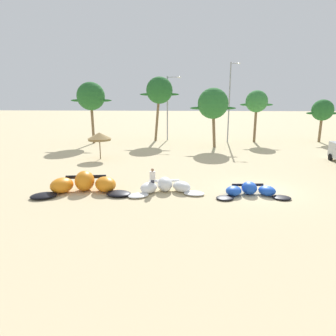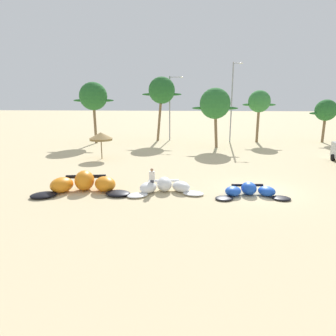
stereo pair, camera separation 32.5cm
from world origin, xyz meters
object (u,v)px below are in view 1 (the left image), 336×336
Objects in this scene: palm_left at (159,91)px; palm_center_left at (257,102)px; lamppost_west at (169,105)px; palm_center_right at (323,111)px; beach_umbrella_near_van at (99,136)px; palm_leftmost at (91,97)px; kite_far_left at (84,185)px; person_near_kites at (153,180)px; lamppost_west_center at (230,99)px; palm_left_of_gap at (213,104)px; kite_left at (165,187)px; kite_left_of_center at (250,191)px.

palm_center_left is at bearing -1.48° from palm_left.
palm_left is 13.73m from palm_center_left.
palm_center_right is at bearing -1.30° from lamppost_west.
palm_left is at bearing 70.76° from beach_umbrella_near_van.
beach_umbrella_near_van is 0.38× the size of palm_center_left.
kite_far_left is at bearing -73.88° from palm_leftmost.
person_near_kites is 0.15× the size of lamppost_west_center.
palm_leftmost is 1.12× the size of palm_left_of_gap.
lamppost_west_center is at bearing 62.49° from kite_far_left.
palm_leftmost is at bearing 171.46° from palm_left_of_gap.
palm_center_left is (10.94, 24.14, 5.24)m from kite_left.
lamppost_west is at bearing 81.11° from kite_far_left.
lamppost_west is 8.77m from lamppost_west_center.
person_near_kites is at bearing -105.75° from palm_left_of_gap.
person_near_kites is (-6.37, 0.27, 0.50)m from kite_left_of_center.
palm_leftmost is 16.40m from palm_left_of_gap.
lamppost_west_center is (1.70, 24.22, 5.63)m from kite_left_of_center.
kite_far_left reaches higher than kite_left.
kite_far_left is 1.33× the size of kite_left_of_center.
palm_center_right is at bearing 3.29° from lamppost_west_center.
lamppost_west_center is (8.65, -1.24, 0.78)m from lamppost_west.
lamppost_west is 0.85× the size of lamppost_west_center.
palm_center_right reaches higher than kite_left_of_center.
palm_left is at bearing 178.52° from palm_center_left.
palm_leftmost reaches higher than person_near_kites.
beach_umbrella_near_van reaches higher than person_near_kites.
beach_umbrella_near_van is at bearing -109.24° from palm_left.
beach_umbrella_near_van is 0.30× the size of palm_left.
kite_far_left is 0.91× the size of palm_center_left.
palm_leftmost is at bearing 116.88° from person_near_kites.
beach_umbrella_near_van is 0.30× the size of lamppost_west.
kite_far_left is 36.03m from palm_center_right.
palm_left is at bearing 176.85° from lamppost_west_center.
lamppost_west is at bearing 20.34° from palm_leftmost.
kite_left is 0.56× the size of lamppost_west.
beach_umbrella_near_van is 12.67m from person_near_kites.
beach_umbrella_near_van is (-7.53, 10.66, 1.96)m from kite_left.
lamppost_west reaches higher than palm_left.
kite_left is 27.02m from palm_center_left.
palm_center_left is (13.64, -0.35, -1.54)m from palm_left.
person_near_kites is 25.57m from lamppost_west.
kite_left_of_center is at bearing -86.97° from palm_left_of_gap.
palm_left_of_gap is at bearing -159.93° from palm_center_right.
kite_left is 20.14m from palm_left_of_gap.
beach_umbrella_near_van is at bearing 122.11° from person_near_kites.
palm_leftmost is at bearing 106.12° from kite_far_left.
person_near_kites is at bearing 3.91° from kite_far_left.
beach_umbrella_near_van is at bearing 100.91° from kite_far_left.
beach_umbrella_near_van is (-2.11, 10.97, 1.81)m from kite_far_left.
kite_left is at bearing -129.30° from palm_center_right.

